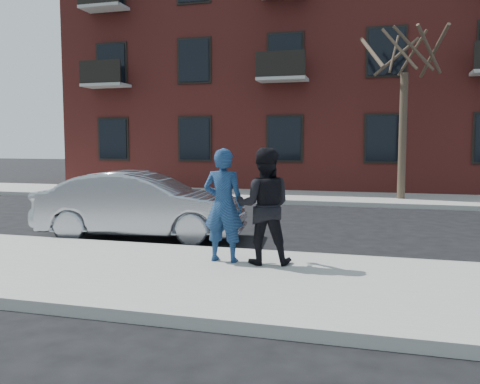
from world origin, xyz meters
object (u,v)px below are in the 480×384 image
(silver_sedan, at_px, (142,205))
(man_peacoat, at_px, (264,206))
(man_hoodie, at_px, (223,205))
(street_tree, at_px, (406,36))

(silver_sedan, xyz_separation_m, man_peacoat, (3.13, -2.07, 0.34))
(silver_sedan, distance_m, man_hoodie, 3.27)
(street_tree, bearing_deg, silver_sedan, -123.42)
(silver_sedan, bearing_deg, street_tree, -41.43)
(man_peacoat, bearing_deg, man_hoodie, -7.53)
(man_hoodie, bearing_deg, silver_sedan, -39.16)
(street_tree, height_order, silver_sedan, street_tree)
(street_tree, distance_m, silver_sedan, 11.06)
(man_hoodie, bearing_deg, man_peacoat, -175.50)
(street_tree, bearing_deg, man_peacoat, -102.78)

